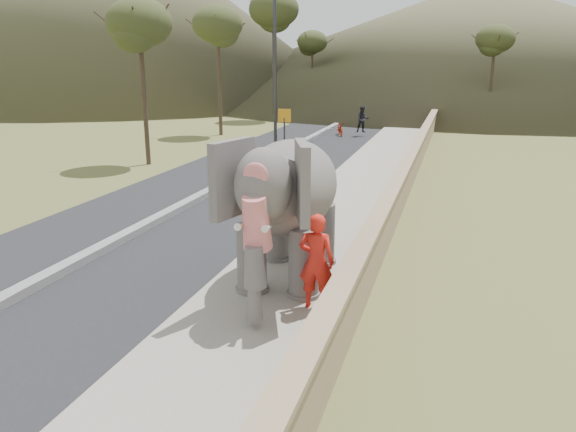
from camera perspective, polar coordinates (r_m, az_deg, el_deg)
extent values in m
plane|color=olive|center=(9.47, -5.81, -13.98)|extent=(160.00, 160.00, 0.00)
cube|color=black|center=(19.96, -8.19, 2.07)|extent=(7.00, 120.00, 0.03)
cube|color=black|center=(19.94, -8.20, 2.33)|extent=(0.35, 120.00, 0.22)
cube|color=#9E9687|center=(18.45, 6.06, 1.20)|extent=(3.00, 120.00, 0.15)
cube|color=tan|center=(18.12, 11.23, 2.26)|extent=(0.30, 120.00, 1.10)
cylinder|color=#28292D|center=(26.68, -1.33, 14.29)|extent=(0.16, 0.16, 8.00)
cylinder|color=#2D2D33|center=(26.61, -0.37, 7.80)|extent=(0.08, 0.08, 2.00)
cube|color=orange|center=(26.48, -0.37, 10.16)|extent=(0.60, 0.05, 0.60)
cone|color=brown|center=(75.20, -17.70, 19.89)|extent=(60.00, 60.00, 22.00)
cone|color=brown|center=(77.62, 18.83, 16.68)|extent=(80.00, 80.00, 14.00)
imported|color=red|center=(10.39, 2.91, -4.63)|extent=(0.67, 0.44, 1.84)
imported|color=maroon|center=(35.48, 5.33, 8.84)|extent=(1.14, 1.82, 0.90)
imported|color=black|center=(35.16, 7.60, 9.71)|extent=(0.94, 0.84, 1.61)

